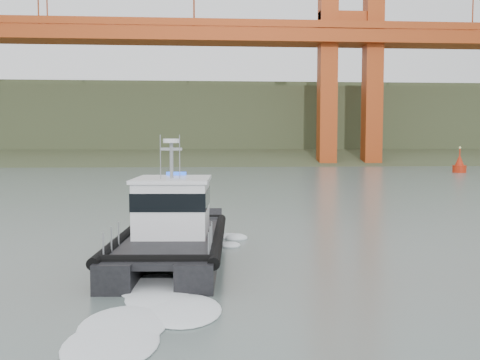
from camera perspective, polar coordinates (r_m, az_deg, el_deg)
name	(u,v)px	position (r m, az deg, el deg)	size (l,w,h in m)	color
ground	(311,270)	(18.30, 7.57, -9.51)	(400.00, 400.00, 0.00)	#4F5E5B
headlands	(216,131)	(142.98, -2.52, 5.28)	(500.00, 105.36, 27.12)	#324125
patrol_boat	(172,228)	(19.80, -7.26, -5.09)	(3.97, 9.57, 4.56)	black
nav_buoy	(459,165)	(78.73, 22.36, 1.45)	(1.81, 1.81, 3.76)	#AB220B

